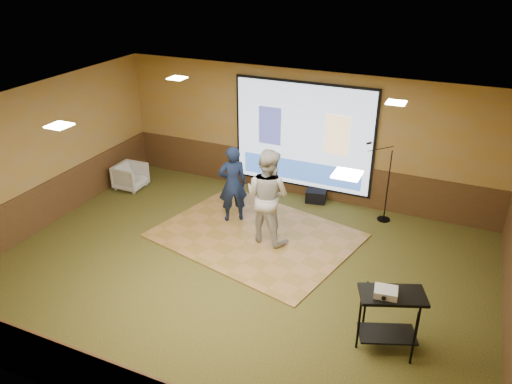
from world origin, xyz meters
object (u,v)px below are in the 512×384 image
at_px(player_left, 233,184).
at_px(av_table, 390,310).
at_px(duffel_bag, 316,196).
at_px(projector, 386,292).
at_px(mic_stand, 383,199).
at_px(player_right, 267,196).
at_px(projector_screen, 303,137).
at_px(banquet_chair, 131,176).
at_px(dance_floor, 256,235).

xyz_separation_m(player_left, av_table, (3.78, -2.54, -0.18)).
height_order(av_table, duffel_bag, av_table).
relative_size(projector, mic_stand, 0.18).
distance_m(player_right, av_table, 3.49).
distance_m(projector_screen, player_left, 2.07).
xyz_separation_m(player_left, mic_stand, (2.95, 1.34, -0.38)).
height_order(mic_stand, banquet_chair, mic_stand).
height_order(player_left, banquet_chair, player_left).
bearing_deg(player_right, duffel_bag, -90.22).
distance_m(dance_floor, mic_stand, 2.88).
bearing_deg(projector, av_table, 33.60).
bearing_deg(duffel_bag, av_table, -59.61).
distance_m(dance_floor, duffel_bag, 2.09).
bearing_deg(duffel_bag, player_left, -131.43).
distance_m(player_right, duffel_bag, 2.24).
bearing_deg(dance_floor, banquet_chair, 167.27).
xyz_separation_m(projector_screen, player_right, (0.06, -2.22, -0.47)).
relative_size(projector_screen, banquet_chair, 4.82).
relative_size(mic_stand, duffel_bag, 3.83).
bearing_deg(player_left, projector, 108.32).
distance_m(player_left, mic_stand, 3.26).
distance_m(projector_screen, projector, 5.19).
distance_m(player_left, banquet_chair, 3.10).
xyz_separation_m(projector_screen, mic_stand, (2.02, -0.40, -0.98)).
bearing_deg(av_table, player_right, 143.41).
xyz_separation_m(player_left, banquet_chair, (-3.02, 0.43, -0.56)).
relative_size(av_table, banquet_chair, 1.42).
height_order(av_table, mic_stand, mic_stand).
bearing_deg(banquet_chair, player_right, -103.21).
xyz_separation_m(projector, duffel_bag, (-2.32, 4.18, -0.89)).
bearing_deg(projector_screen, player_right, -88.39).
xyz_separation_m(player_right, duffel_bag, (0.39, 2.03, -0.86)).
bearing_deg(banquet_chair, player_left, -98.68).
distance_m(dance_floor, banquet_chair, 3.85).
height_order(projector_screen, mic_stand, projector_screen).
bearing_deg(player_left, player_right, 118.44).
bearing_deg(player_right, banquet_chair, -2.04).
height_order(player_right, projector, player_right).
height_order(player_right, av_table, player_right).
relative_size(projector_screen, projector, 10.39).
bearing_deg(projector, mic_stand, 92.61).
relative_size(player_left, projector, 5.27).
bearing_deg(mic_stand, player_left, -148.45).
height_order(player_right, duffel_bag, player_right).
relative_size(av_table, projector, 3.06).
distance_m(av_table, duffel_bag, 4.79).
height_order(dance_floor, av_table, av_table).
xyz_separation_m(projector_screen, banquet_chair, (-3.95, -1.32, -1.16)).
xyz_separation_m(dance_floor, projector, (2.97, -2.20, 1.02)).
bearing_deg(av_table, banquet_chair, 156.45).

